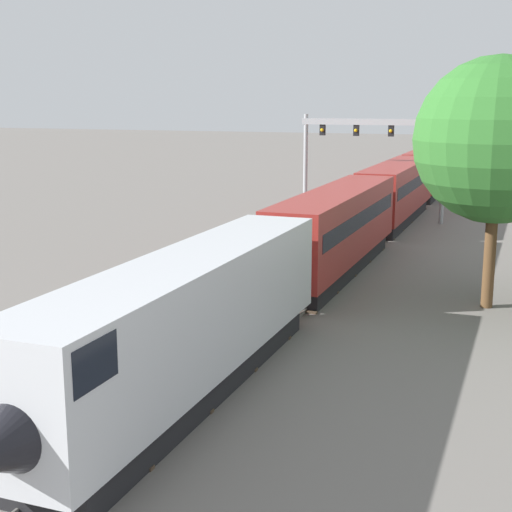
# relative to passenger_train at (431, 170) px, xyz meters

# --- Properties ---
(ground_plane) EXTENTS (400.00, 400.00, 0.00)m
(ground_plane) POSITION_rel_passenger_train_xyz_m (-2.00, -61.43, -2.61)
(ground_plane) COLOR slate
(track_main) EXTENTS (2.60, 200.00, 0.16)m
(track_main) POSITION_rel_passenger_train_xyz_m (0.00, -1.43, -2.55)
(track_main) COLOR slate
(track_main) RESTS_ON ground
(track_near) EXTENTS (2.60, 160.00, 0.16)m
(track_near) POSITION_rel_passenger_train_xyz_m (-5.50, -21.43, -2.55)
(track_near) COLOR slate
(track_near) RESTS_ON ground
(passenger_train) EXTENTS (3.04, 135.56, 4.80)m
(passenger_train) POSITION_rel_passenger_train_xyz_m (0.00, 0.00, 0.00)
(passenger_train) COLOR silver
(passenger_train) RESTS_ON ground
(signal_gantry) EXTENTS (12.10, 0.49, 8.66)m
(signal_gantry) POSITION_rel_passenger_train_xyz_m (-2.25, -18.98, 3.69)
(signal_gantry) COLOR #999BA0
(signal_gantry) RESTS_ON ground
(trackside_tree_left) EXTENTS (7.75, 7.75, 11.88)m
(trackside_tree_left) POSITION_rel_passenger_train_xyz_m (8.65, -43.39, 5.37)
(trackside_tree_left) COLOR brown
(trackside_tree_left) RESTS_ON ground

